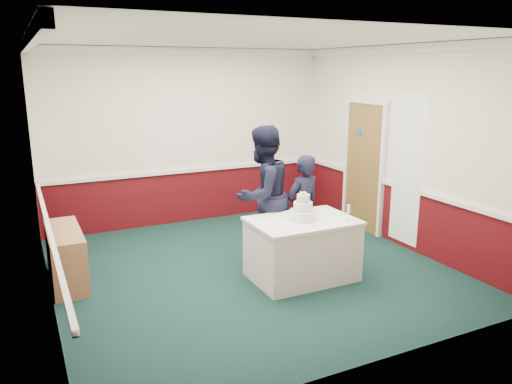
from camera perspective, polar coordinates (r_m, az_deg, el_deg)
name	(u,v)px	position (r m, az deg, el deg)	size (l,w,h in m)	color
ground	(251,269)	(6.86, -0.62, -8.80)	(5.00, 5.00, 0.00)	#14312C
room_shell	(237,120)	(6.96, -2.24, 8.26)	(5.00, 5.00, 3.00)	white
sideboard	(66,256)	(6.78, -20.88, -6.88)	(0.41, 1.20, 0.70)	#9B6F4B
cake_table	(302,249)	(6.48, 5.28, -6.45)	(1.32, 0.92, 0.79)	white
wedding_cake	(303,211)	(6.33, 5.38, -2.21)	(0.35, 0.35, 0.36)	white
cake_knife	(309,224)	(6.18, 6.08, -3.66)	(0.01, 0.22, 0.01)	silver
champagne_flute	(349,210)	(6.37, 10.55, -2.02)	(0.05, 0.05, 0.21)	silver
person_man	(263,196)	(6.83, 0.76, -0.41)	(0.93, 0.73, 1.92)	black
person_woman	(303,209)	(6.97, 5.37, -1.91)	(0.55, 0.36, 1.52)	black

